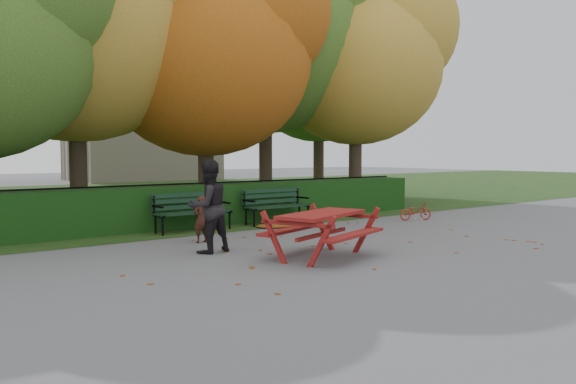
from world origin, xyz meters
TOP-DOWN VIEW (x-y plane):
  - ground at (0.00, 0.00)m, footprint 90.00×90.00m
  - grass_strip at (0.00, 14.00)m, footprint 90.00×90.00m
  - building_right at (8.00, 28.00)m, footprint 9.00×6.00m
  - hedge at (0.00, 4.50)m, footprint 13.00×0.90m
  - iron_fence at (0.00, 5.30)m, footprint 14.00×0.04m
  - tree_b at (-2.44, 6.75)m, footprint 6.72×6.40m
  - tree_c at (0.83, 5.96)m, footprint 6.30×6.00m
  - tree_d at (3.88, 7.23)m, footprint 7.14×6.80m
  - tree_e at (6.52, 5.77)m, footprint 6.09×5.80m
  - tree_g at (8.33, 9.76)m, footprint 6.30×6.00m
  - bench_left at (-1.30, 3.70)m, footprint 1.80×0.57m
  - bench_right at (1.10, 3.70)m, footprint 1.80×0.57m
  - picnic_table at (-1.09, -0.60)m, footprint 2.19×1.97m
  - leaf_pile at (0.68, 3.12)m, footprint 1.10×0.81m
  - leaf_scatter at (0.00, 0.30)m, footprint 9.00×5.70m
  - child at (-1.94, 2.10)m, footprint 0.36×0.25m
  - adult at (-2.39, 1.01)m, footprint 0.86×0.70m
  - bicycle at (4.44, 1.92)m, footprint 0.94×0.64m

SIDE VIEW (x-z plane):
  - ground at x=0.00m, z-range 0.00..0.00m
  - grass_strip at x=0.00m, z-range 0.01..0.01m
  - leaf_scatter at x=0.00m, z-range 0.00..0.01m
  - leaf_pile at x=0.68m, z-range 0.00..0.07m
  - bicycle at x=4.44m, z-range 0.00..0.47m
  - child at x=-1.94m, z-range 0.00..0.94m
  - hedge at x=0.00m, z-range 0.00..1.00m
  - bench_left at x=-1.30m, z-range 0.08..0.96m
  - bench_right at x=1.10m, z-range 0.08..0.96m
  - iron_fence at x=0.00m, z-range 0.03..1.05m
  - picnic_table at x=-1.09m, z-range 0.16..1.05m
  - adult at x=-2.39m, z-range 0.00..1.67m
  - tree_c at x=0.83m, z-range 0.82..8.82m
  - tree_e at x=6.52m, z-range 1.01..9.16m
  - tree_g at x=8.33m, z-range 1.10..9.65m
  - tree_b at x=-2.44m, z-range 1.01..9.80m
  - tree_d at x=3.88m, z-range 1.19..10.77m
  - building_right at x=8.00m, z-range 0.00..12.00m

